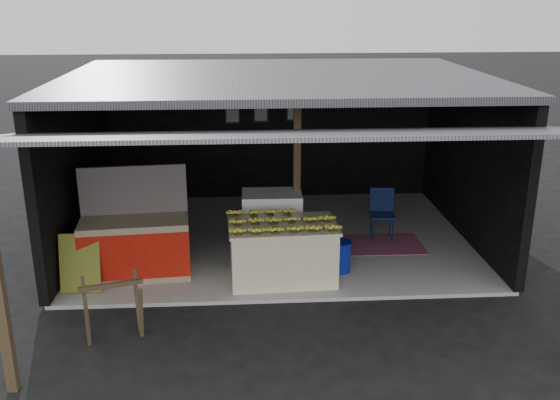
{
  "coord_description": "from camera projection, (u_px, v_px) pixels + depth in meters",
  "views": [
    {
      "loc": [
        -0.63,
        -8.2,
        4.34
      ],
      "look_at": [
        -0.01,
        1.51,
        1.1
      ],
      "focal_mm": 40.0,
      "sensor_mm": 36.0,
      "label": 1
    }
  ],
  "objects": [
    {
      "name": "shophouse",
      "position": [
        276.0,
        124.0,
        11.18
      ],
      "size": [
        7.4,
        7.29,
        3.02
      ],
      "color": "black",
      "rests_on": "ground"
    },
    {
      "name": "banana_pile",
      "position": [
        283.0,
        219.0,
        9.5
      ],
      "size": [
        1.58,
        0.99,
        0.18
      ],
      "primitive_type": null,
      "rotation": [
        0.0,
        0.0,
        0.04
      ],
      "color": "yellow",
      "rests_on": "banana_table"
    },
    {
      "name": "neighbor_stall",
      "position": [
        136.0,
        245.0,
        9.79
      ],
      "size": [
        1.73,
        0.9,
        1.72
      ],
      "rotation": [
        0.0,
        0.0,
        0.09
      ],
      "color": "#998466",
      "rests_on": "concrete_slab"
    },
    {
      "name": "concrete_slab",
      "position": [
        277.0,
        238.0,
        11.53
      ],
      "size": [
        7.0,
        5.0,
        0.06
      ],
      "primitive_type": "cube",
      "color": "gray",
      "rests_on": "ground"
    },
    {
      "name": "sawhorse",
      "position": [
        112.0,
        304.0,
        8.07
      ],
      "size": [
        0.88,
        0.87,
        0.81
      ],
      "rotation": [
        0.0,
        0.0,
        0.28
      ],
      "color": "#453522",
      "rests_on": "ground"
    },
    {
      "name": "picture_frames",
      "position": [
        262.0,
        113.0,
        13.19
      ],
      "size": [
        1.62,
        0.04,
        0.46
      ],
      "color": "black",
      "rests_on": "shophouse"
    },
    {
      "name": "ground",
      "position": [
        287.0,
        303.0,
        9.18
      ],
      "size": [
        80.0,
        80.0,
        0.0
      ],
      "primitive_type": "plane",
      "color": "black",
      "rests_on": "ground"
    },
    {
      "name": "plastic_chair",
      "position": [
        382.0,
        209.0,
        11.34
      ],
      "size": [
        0.48,
        0.48,
        0.92
      ],
      "rotation": [
        0.0,
        0.0,
        -0.11
      ],
      "color": "#0A153A",
      "rests_on": "concrete_slab"
    },
    {
      "name": "banana_table",
      "position": [
        283.0,
        252.0,
        9.67
      ],
      "size": [
        1.7,
        1.09,
        0.92
      ],
      "rotation": [
        0.0,
        0.0,
        0.04
      ],
      "color": "silver",
      "rests_on": "concrete_slab"
    },
    {
      "name": "water_barrel",
      "position": [
        340.0,
        257.0,
        10.01
      ],
      "size": [
        0.33,
        0.33,
        0.48
      ],
      "primitive_type": "cylinder",
      "color": "navy",
      "rests_on": "concrete_slab"
    },
    {
      "name": "white_crate",
      "position": [
        272.0,
        224.0,
        10.58
      ],
      "size": [
        1.0,
        0.69,
        1.11
      ],
      "rotation": [
        0.0,
        0.0,
        -0.01
      ],
      "color": "white",
      "rests_on": "concrete_slab"
    },
    {
      "name": "green_signboard",
      "position": [
        80.0,
        263.0,
        9.3
      ],
      "size": [
        0.6,
        0.24,
        0.88
      ],
      "primitive_type": "cube",
      "rotation": [
        -0.23,
        0.0,
        0.0
      ],
      "color": "black",
      "rests_on": "concrete_slab"
    },
    {
      "name": "magenta_rug",
      "position": [
        380.0,
        244.0,
        11.15
      ],
      "size": [
        1.51,
        1.02,
        0.01
      ],
      "primitive_type": "cube",
      "rotation": [
        0.0,
        0.0,
        -0.01
      ],
      "color": "maroon",
      "rests_on": "concrete_slab"
    }
  ]
}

